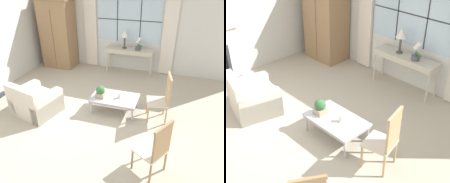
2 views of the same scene
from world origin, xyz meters
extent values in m
plane|color=#B2A893|center=(0.00, 0.00, 0.00)|extent=(14.00, 14.00, 0.00)
cube|color=silver|center=(0.00, 3.03, 1.40)|extent=(7.20, 0.06, 2.80)
cube|color=silver|center=(0.00, 3.00, 1.58)|extent=(1.98, 0.01, 1.31)
cube|color=#2D2D33|center=(-0.36, 2.99, 1.58)|extent=(0.02, 0.02, 1.31)
cube|color=#2D2D33|center=(0.36, 2.99, 1.58)|extent=(0.02, 0.02, 1.31)
cube|color=#2D2D33|center=(0.00, 2.99, 1.58)|extent=(1.98, 0.02, 0.02)
cube|color=silver|center=(-1.23, 2.95, 1.21)|extent=(0.40, 0.06, 2.38)
cube|color=silver|center=(-3.03, 0.60, 1.40)|extent=(0.06, 7.20, 2.80)
cube|color=#93704C|center=(-2.23, 2.61, 1.05)|extent=(0.99, 0.68, 2.10)
cube|color=brown|center=(-2.23, 2.27, 1.01)|extent=(0.01, 0.01, 1.76)
sphere|color=#997F4C|center=(-2.28, 2.26, 1.05)|extent=(0.03, 0.03, 0.03)
sphere|color=#997F4C|center=(-2.18, 2.26, 1.05)|extent=(0.03, 0.03, 0.03)
cube|color=beige|center=(0.12, 2.74, 0.77)|extent=(1.47, 0.41, 0.03)
cube|color=beige|center=(0.12, 2.74, 0.70)|extent=(1.41, 0.39, 0.10)
cylinder|color=beige|center=(-0.57, 2.57, 0.38)|extent=(0.04, 0.04, 0.75)
cylinder|color=beige|center=(0.82, 2.57, 0.38)|extent=(0.04, 0.04, 0.75)
cylinder|color=beige|center=(-0.57, 2.90, 0.38)|extent=(0.04, 0.04, 0.75)
cylinder|color=beige|center=(0.82, 2.90, 0.38)|extent=(0.04, 0.04, 0.75)
cylinder|color=#4C4742|center=(-0.06, 2.75, 0.79)|extent=(0.15, 0.15, 0.02)
cylinder|color=#4C4742|center=(-0.06, 2.75, 0.97)|extent=(0.05, 0.05, 0.33)
cone|color=white|center=(-0.06, 2.75, 1.23)|extent=(0.23, 0.23, 0.20)
cylinder|color=#4C4C51|center=(0.38, 2.69, 0.83)|extent=(0.18, 0.18, 0.10)
cylinder|color=#336638|center=(0.38, 2.69, 1.02)|extent=(0.01, 0.01, 0.26)
cube|color=#336638|center=(0.43, 2.69, 0.92)|extent=(0.16, 0.02, 0.10)
sphere|color=white|center=(0.35, 2.70, 1.03)|extent=(0.10, 0.10, 0.10)
sphere|color=white|center=(0.38, 2.70, 1.08)|extent=(0.10, 0.10, 0.10)
sphere|color=white|center=(0.41, 2.70, 1.12)|extent=(0.10, 0.10, 0.10)
cube|color=beige|center=(-1.38, -0.06, 0.21)|extent=(1.10, 1.02, 0.42)
cube|color=beige|center=(-1.46, -0.38, 0.60)|extent=(0.94, 0.37, 0.36)
cube|color=beige|center=(-1.74, 0.03, 0.28)|extent=(0.39, 0.85, 0.56)
cube|color=beige|center=(-1.03, -0.15, 0.28)|extent=(0.39, 0.85, 0.56)
cube|color=beige|center=(1.28, 0.51, 0.44)|extent=(0.52, 0.52, 0.03)
cube|color=tan|center=(1.47, 0.55, 0.74)|extent=(0.12, 0.40, 0.57)
cube|color=tan|center=(1.47, 0.55, 1.04)|extent=(0.13, 0.43, 0.05)
cylinder|color=tan|center=(1.13, 0.28, 0.21)|extent=(0.04, 0.04, 0.42)
cylinder|color=tan|center=(1.05, 0.65, 0.21)|extent=(0.04, 0.04, 0.42)
cylinder|color=tan|center=(1.50, 0.36, 0.21)|extent=(0.04, 0.04, 0.42)
cylinder|color=tan|center=(1.43, 0.73, 0.21)|extent=(0.04, 0.04, 0.42)
cube|color=#9E7A51|center=(1.53, -1.06, 1.01)|extent=(0.25, 0.39, 0.05)
cube|color=#BCBCC1|center=(0.32, 0.53, 0.36)|extent=(1.07, 0.66, 0.03)
cube|color=#A0A0A4|center=(0.32, 0.53, 0.32)|extent=(1.04, 0.65, 0.04)
cylinder|color=#BCBCC1|center=(-0.16, 0.25, 0.17)|extent=(0.04, 0.04, 0.34)
cylinder|color=#BCBCC1|center=(0.80, 0.25, 0.17)|extent=(0.04, 0.04, 0.34)
cylinder|color=#BCBCC1|center=(-0.16, 0.81, 0.17)|extent=(0.04, 0.04, 0.34)
cylinder|color=#BCBCC1|center=(0.80, 0.81, 0.17)|extent=(0.04, 0.04, 0.34)
cube|color=tan|center=(0.01, 0.44, 0.42)|extent=(0.19, 0.19, 0.11)
sphere|color=#336638|center=(0.01, 0.44, 0.55)|extent=(0.20, 0.20, 0.20)
cylinder|color=silver|center=(0.43, 0.53, 0.37)|extent=(0.11, 0.11, 0.01)
cylinder|color=silver|center=(0.43, 0.53, 0.44)|extent=(0.08, 0.08, 0.11)
cylinder|color=black|center=(0.43, 0.53, 0.50)|extent=(0.00, 0.00, 0.01)
camera|label=1|loc=(1.55, -3.56, 2.95)|focal=35.00mm
camera|label=2|loc=(3.43, -2.45, 3.52)|focal=50.00mm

